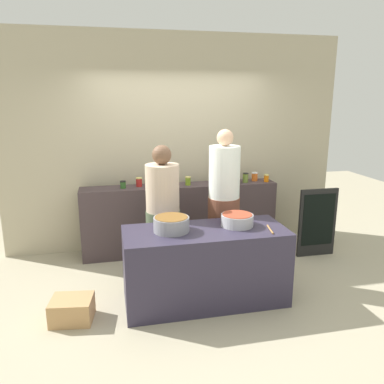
{
  "coord_description": "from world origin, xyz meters",
  "views": [
    {
      "loc": [
        -0.94,
        -3.92,
        2.14
      ],
      "look_at": [
        0.0,
        0.35,
        1.05
      ],
      "focal_mm": 35.72,
      "sensor_mm": 36.0,
      "label": 1
    }
  ],
  "objects": [
    {
      "name": "preserve_jar_7",
      "position": [
        0.93,
        1.07,
        1.03
      ],
      "size": [
        0.08,
        0.08,
        0.13
      ],
      "color": "olive",
      "rests_on": "display_shelf"
    },
    {
      "name": "preserve_jar_1",
      "position": [
        -0.56,
        1.13,
        1.03
      ],
      "size": [
        0.08,
        0.08,
        0.12
      ],
      "color": "#A8201E",
      "rests_on": "display_shelf"
    },
    {
      "name": "preserve_jar_4",
      "position": [
        0.48,
        1.13,
        1.04
      ],
      "size": [
        0.07,
        0.07,
        0.14
      ],
      "color": "red",
      "rests_on": "display_shelf"
    },
    {
      "name": "wooden_spoon",
      "position": [
        0.65,
        -0.46,
        0.81
      ],
      "size": [
        0.06,
        0.25,
        0.02
      ],
      "primitive_type": "cylinder",
      "rotation": [
        1.57,
        0.0,
        6.1
      ],
      "color": "#9E703D",
      "rests_on": "prep_table"
    },
    {
      "name": "prep_table",
      "position": [
        0.0,
        -0.3,
        0.4
      ],
      "size": [
        1.7,
        0.7,
        0.81
      ],
      "primitive_type": "cube",
      "color": "#2F2A3E",
      "rests_on": "ground"
    },
    {
      "name": "storefront_wall",
      "position": [
        0.0,
        1.45,
        1.5
      ],
      "size": [
        4.8,
        0.12,
        3.0
      ],
      "primitive_type": "cube",
      "color": "#B6AB8D",
      "rests_on": "ground"
    },
    {
      "name": "ground",
      "position": [
        0.0,
        0.0,
        0.0
      ],
      "size": [
        12.0,
        12.0,
        0.0
      ],
      "primitive_type": "plane",
      "color": "tan"
    },
    {
      "name": "preserve_jar_2",
      "position": [
        -0.31,
        1.12,
        1.02
      ],
      "size": [
        0.08,
        0.08,
        0.1
      ],
      "color": "gold",
      "rests_on": "display_shelf"
    },
    {
      "name": "preserve_jar_0",
      "position": [
        -0.78,
        1.08,
        1.02
      ],
      "size": [
        0.08,
        0.08,
        0.1
      ],
      "color": "#305C26",
      "rests_on": "display_shelf"
    },
    {
      "name": "preserve_jar_8",
      "position": [
        1.1,
        1.14,
        1.03
      ],
      "size": [
        0.09,
        0.09,
        0.12
      ],
      "color": "#D05C1E",
      "rests_on": "display_shelf"
    },
    {
      "name": "preserve_jar_3",
      "position": [
        0.1,
        1.07,
        1.03
      ],
      "size": [
        0.08,
        0.08,
        0.12
      ],
      "color": "olive",
      "rests_on": "display_shelf"
    },
    {
      "name": "cook_with_tongs",
      "position": [
        -0.37,
        0.25,
        0.73
      ],
      "size": [
        0.4,
        0.4,
        1.63
      ],
      "color": "#4E5C42",
      "rests_on": "ground"
    },
    {
      "name": "display_shelf",
      "position": [
        0.0,
        1.1,
        0.48
      ],
      "size": [
        2.7,
        0.36,
        0.97
      ],
      "primitive_type": "cube",
      "color": "#423537",
      "rests_on": "ground"
    },
    {
      "name": "cooking_pot_center",
      "position": [
        0.36,
        -0.24,
        0.87
      ],
      "size": [
        0.35,
        0.35,
        0.13
      ],
      "color": "#B7B7BC",
      "rests_on": "prep_table"
    },
    {
      "name": "preserve_jar_9",
      "position": [
        1.24,
        1.04,
        1.02
      ],
      "size": [
        0.07,
        0.07,
        0.11
      ],
      "color": "orange",
      "rests_on": "display_shelf"
    },
    {
      "name": "preserve_jar_6",
      "position": [
        0.8,
        1.03,
        1.04
      ],
      "size": [
        0.07,
        0.07,
        0.14
      ],
      "color": "#2B5533",
      "rests_on": "display_shelf"
    },
    {
      "name": "cook_in_cap",
      "position": [
        0.37,
        0.26,
        0.81
      ],
      "size": [
        0.38,
        0.38,
        1.79
      ],
      "color": "brown",
      "rests_on": "ground"
    },
    {
      "name": "cooking_pot_left",
      "position": [
        -0.35,
        -0.27,
        0.88
      ],
      "size": [
        0.37,
        0.37,
        0.15
      ],
      "color": "gray",
      "rests_on": "prep_table"
    },
    {
      "name": "preserve_jar_5",
      "position": [
        0.7,
        1.15,
        1.03
      ],
      "size": [
        0.07,
        0.07,
        0.13
      ],
      "color": "yellow",
      "rests_on": "display_shelf"
    },
    {
      "name": "chalkboard_sign",
      "position": [
        1.8,
        0.54,
        0.48
      ],
      "size": [
        0.54,
        0.05,
        0.95
      ],
      "color": "black",
      "rests_on": "ground"
    },
    {
      "name": "bread_crate",
      "position": [
        -1.37,
        -0.4,
        0.12
      ],
      "size": [
        0.44,
        0.37,
        0.23
      ],
      "primitive_type": "cube",
      "rotation": [
        0.0,
        0.0,
        -0.14
      ],
      "color": "tan",
      "rests_on": "ground"
    }
  ]
}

